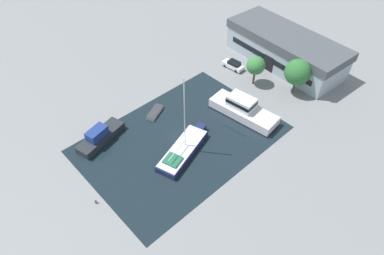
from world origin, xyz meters
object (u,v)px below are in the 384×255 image
Objects in this scene: warehouse_building at (285,49)px; quay_tree_near_building at (256,66)px; motor_cruiser at (243,109)px; small_dinghy at (155,112)px; cabin_boat at (100,136)px; quay_tree_by_water at (298,72)px; sailboat_moored at (183,150)px; parked_car at (233,65)px.

quay_tree_near_building is (0.48, -10.15, 0.90)m from warehouse_building.
small_dinghy is at bearing 128.05° from motor_cruiser.
cabin_boat is (-6.54, -39.77, -2.22)m from warehouse_building.
quay_tree_by_water is 1.63× the size of small_dinghy.
quay_tree_by_water is (6.71, 3.43, 0.31)m from quay_tree_near_building.
quay_tree_by_water is 0.77× the size of cabin_boat.
quay_tree_near_building is 0.42× the size of sailboat_moored.
parked_car is 14.20m from motor_cruiser.
sailboat_moored reaches higher than quay_tree_by_water.
motor_cruiser is at bearing 47.65° from cabin_boat.
motor_cruiser is (10.59, -9.45, 0.52)m from parked_car.
warehouse_building is at bearing 8.09° from motor_cruiser.
small_dinghy is (-12.87, -22.62, -4.10)m from quay_tree_by_water.
quay_tree_near_building is at bearing 62.98° from cabin_boat.
sailboat_moored is at bearing -96.30° from quay_tree_by_water.
motor_cruiser is at bearing -70.69° from warehouse_building.
parked_car is at bearing -169.14° from quay_tree_by_water.
parked_car is at bearing 96.39° from sailboat_moored.
small_dinghy is at bearing -96.74° from warehouse_building.
warehouse_building is at bearing -35.37° from parked_car.
motor_cruiser is 24.11m from cabin_boat.
quay_tree_near_building is 0.47× the size of motor_cruiser.
cabin_boat is (-10.95, -7.95, 0.31)m from sailboat_moored.
quay_tree_near_building is at bearing -103.35° from parked_car.
motor_cruiser reaches higher than small_dinghy.
warehouse_building is 9.91m from quay_tree_by_water.
parked_car reaches higher than small_dinghy.
warehouse_building is 3.74× the size of quay_tree_by_water.
parked_car is at bearing 41.24° from motor_cruiser.
parked_car is at bearing 74.49° from cabin_boat.
parked_car is (-12.76, -2.45, -3.58)m from quay_tree_by_water.
sailboat_moored is at bearing -79.70° from quay_tree_near_building.
small_dinghy is at bearing 148.80° from sailboat_moored.
quay_tree_near_building is at bearing -83.10° from warehouse_building.
parked_car is at bearing -115.38° from small_dinghy.
cabin_boat is (-0.86, -10.43, 0.67)m from small_dinghy.
quay_tree_near_building is 6.94m from parked_car.
quay_tree_by_water is at bearing -144.70° from small_dinghy.
warehouse_building is 10.20m from quay_tree_near_building.
sailboat_moored reaches higher than quay_tree_near_building.
motor_cruiser is at bearing 69.98° from sailboat_moored.
quay_tree_near_building is 30.60m from cabin_boat.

